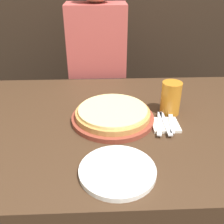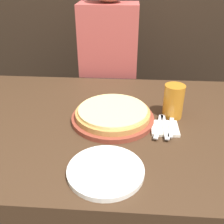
{
  "view_description": "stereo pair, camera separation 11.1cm",
  "coord_description": "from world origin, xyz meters",
  "views": [
    {
      "loc": [
        -0.04,
        -0.97,
        1.37
      ],
      "look_at": [
        -0.0,
        0.01,
        0.82
      ],
      "focal_mm": 42.0,
      "sensor_mm": 36.0,
      "label": 1
    },
    {
      "loc": [
        0.07,
        -0.96,
        1.37
      ],
      "look_at": [
        -0.0,
        0.01,
        0.82
      ],
      "focal_mm": 42.0,
      "sensor_mm": 36.0,
      "label": 2
    }
  ],
  "objects": [
    {
      "name": "dining_table",
      "position": [
        0.0,
        0.0,
        0.39
      ],
      "size": [
        1.59,
        0.96,
        0.78
      ],
      "color": "#3D2819",
      "rests_on": "ground_plane"
    },
    {
      "name": "pizza_on_board",
      "position": [
        -0.0,
        0.01,
        0.81
      ],
      "size": [
        0.35,
        0.35,
        0.06
      ],
      "color": "brown",
      "rests_on": "dining_table"
    },
    {
      "name": "beer_glass",
      "position": [
        0.26,
        0.06,
        0.86
      ],
      "size": [
        0.09,
        0.09,
        0.15
      ],
      "color": "#B7701E",
      "rests_on": "dining_table"
    },
    {
      "name": "dinner_plate",
      "position": [
        -0.0,
        -0.33,
        0.79
      ],
      "size": [
        0.25,
        0.25,
        0.02
      ],
      "color": "white",
      "rests_on": "dining_table"
    },
    {
      "name": "napkin_stack",
      "position": [
        0.22,
        -0.05,
        0.79
      ],
      "size": [
        0.11,
        0.11,
        0.01
      ],
      "color": "silver",
      "rests_on": "dining_table"
    },
    {
      "name": "fork",
      "position": [
        0.19,
        -0.05,
        0.79
      ],
      "size": [
        0.06,
        0.18,
        0.0
      ],
      "color": "silver",
      "rests_on": "napkin_stack"
    },
    {
      "name": "dinner_knife",
      "position": [
        0.22,
        -0.05,
        0.79
      ],
      "size": [
        0.02,
        0.18,
        0.0
      ],
      "color": "silver",
      "rests_on": "napkin_stack"
    },
    {
      "name": "spoon",
      "position": [
        0.24,
        -0.05,
        0.79
      ],
      "size": [
        0.05,
        0.16,
        0.0
      ],
      "color": "silver",
      "rests_on": "napkin_stack"
    },
    {
      "name": "diner_person",
      "position": [
        -0.07,
        0.63,
        0.69
      ],
      "size": [
        0.35,
        0.2,
        1.38
      ],
      "color": "#33333D",
      "rests_on": "ground_plane"
    }
  ]
}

